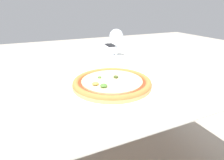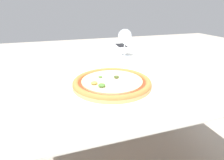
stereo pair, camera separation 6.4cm
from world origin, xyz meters
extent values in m
cube|color=brown|center=(0.00, 0.00, 0.70)|extent=(1.20, 0.97, 0.04)
cube|color=silver|center=(0.00, 0.00, 0.72)|extent=(1.30, 1.07, 0.01)
cylinder|color=brown|center=(-0.54, 0.42, 0.34)|extent=(0.06, 0.06, 0.68)
cylinder|color=brown|center=(0.54, 0.42, 0.34)|extent=(0.06, 0.06, 0.68)
cylinder|color=white|center=(-0.19, -0.27, 0.73)|extent=(0.30, 0.30, 0.01)
cylinder|color=#E0B26B|center=(-0.19, -0.27, 0.74)|extent=(0.27, 0.27, 0.01)
torus|color=#B27538|center=(-0.19, -0.27, 0.74)|extent=(0.27, 0.27, 0.02)
cylinder|color=#BC381E|center=(-0.19, -0.27, 0.74)|extent=(0.23, 0.23, 0.00)
cylinder|color=beige|center=(-0.19, -0.27, 0.75)|extent=(0.21, 0.21, 0.00)
ellipsoid|color=#4C7A33|center=(-0.22, -0.24, 0.75)|extent=(0.01, 0.01, 0.01)
ellipsoid|color=#BC9342|center=(-0.26, -0.29, 0.75)|extent=(0.02, 0.02, 0.01)
ellipsoid|color=#425123|center=(-0.17, -0.26, 0.75)|extent=(0.02, 0.02, 0.01)
ellipsoid|color=#4C7A33|center=(-0.24, -0.32, 0.76)|extent=(0.02, 0.02, 0.01)
cube|color=silver|center=(-0.28, -0.09, 0.72)|extent=(0.03, 0.11, 0.00)
cube|color=silver|center=(-0.29, -0.03, 0.72)|extent=(0.03, 0.02, 0.00)
cube|color=silver|center=(-0.31, 0.00, 0.72)|extent=(0.01, 0.05, 0.00)
cube|color=silver|center=(-0.30, 0.00, 0.72)|extent=(0.01, 0.05, 0.00)
cube|color=silver|center=(-0.29, 0.00, 0.72)|extent=(0.01, 0.05, 0.00)
cube|color=silver|center=(-0.28, 0.00, 0.72)|extent=(0.01, 0.05, 0.00)
cylinder|color=silver|center=(0.01, 0.12, 0.72)|extent=(0.06, 0.06, 0.00)
cylinder|color=silver|center=(0.01, 0.12, 0.76)|extent=(0.01, 0.01, 0.08)
sphere|color=silver|center=(0.01, 0.12, 0.83)|extent=(0.07, 0.07, 0.07)
cube|color=white|center=(0.09, 0.37, 0.73)|extent=(0.08, 0.15, 0.01)
cube|color=black|center=(0.09, 0.37, 0.73)|extent=(0.07, 0.13, 0.00)
cube|color=silver|center=(0.47, -0.08, 0.73)|extent=(0.17, 0.13, 0.01)
camera|label=1|loc=(-0.44, -0.82, 0.99)|focal=30.00mm
camera|label=2|loc=(-0.38, -0.84, 0.99)|focal=30.00mm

